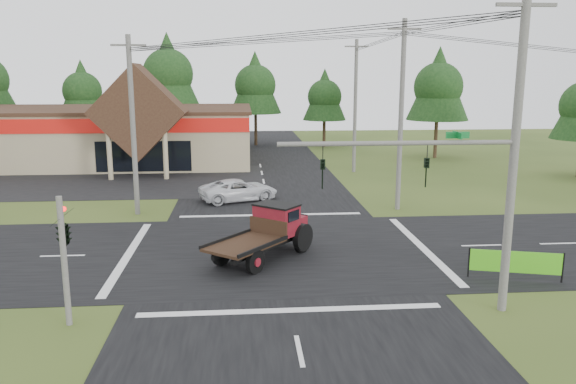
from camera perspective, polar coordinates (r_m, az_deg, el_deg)
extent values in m
plane|color=#334719|center=(26.87, -1.00, -6.01)|extent=(120.00, 120.00, 0.00)
cube|color=black|center=(26.87, -1.00, -5.99)|extent=(12.00, 120.00, 0.02)
cube|color=black|center=(26.86, -1.00, -5.98)|extent=(120.00, 12.00, 0.02)
cube|color=black|center=(46.95, -19.88, 0.98)|extent=(28.00, 14.00, 0.02)
cube|color=tan|center=(57.66, -19.17, 5.39)|extent=(30.00, 15.00, 5.00)
cube|color=#361E16|center=(57.47, -19.34, 7.92)|extent=(30.40, 15.40, 0.30)
cube|color=#B1130D|center=(50.27, -21.40, 6.24)|extent=(30.00, 0.12, 1.20)
cube|color=#361E16|center=(47.88, -14.88, 7.86)|extent=(7.78, 4.00, 7.78)
cylinder|color=tan|center=(46.97, -17.67, 3.59)|extent=(0.40, 0.40, 4.00)
cylinder|color=tan|center=(46.18, -12.34, 3.74)|extent=(0.40, 0.40, 4.00)
cube|color=black|center=(49.21, -14.45, 3.52)|extent=(8.00, 0.08, 2.60)
cylinder|color=#595651|center=(20.75, 21.56, -2.13)|extent=(0.24, 0.24, 7.00)
cylinder|color=#595651|center=(18.88, 11.13, 4.89)|extent=(8.00, 0.16, 0.16)
imported|color=black|center=(19.32, 13.87, 1.92)|extent=(0.16, 0.20, 1.00)
imported|color=black|center=(18.51, 3.53, 1.83)|extent=(0.16, 0.20, 1.00)
cube|color=#0C6626|center=(19.49, 16.85, 5.56)|extent=(0.80, 0.04, 0.22)
cylinder|color=#595651|center=(19.90, -21.78, -6.62)|extent=(0.20, 0.20, 4.40)
imported|color=black|center=(19.69, -21.94, -2.28)|extent=(0.53, 2.48, 1.00)
sphere|color=#FF0C0C|center=(19.78, -21.86, -1.61)|extent=(0.18, 0.18, 0.18)
cylinder|color=#595651|center=(20.39, 21.97, 3.33)|extent=(0.30, 0.30, 11.00)
cube|color=#595651|center=(20.34, 23.07, 17.11)|extent=(2.00, 0.12, 0.12)
cylinder|color=#595651|center=(34.28, -15.48, 6.38)|extent=(0.30, 0.30, 10.50)
cube|color=#595651|center=(34.20, -15.91, 14.16)|extent=(2.00, 0.12, 0.12)
cylinder|color=#595651|center=(34.98, 11.40, 7.50)|extent=(0.30, 0.30, 11.50)
cube|color=#595651|center=(35.01, 11.75, 15.93)|extent=(2.00, 0.12, 0.12)
cylinder|color=#595651|center=(48.58, 6.84, 8.57)|extent=(0.30, 0.30, 11.20)
cube|color=#595651|center=(48.57, 6.99, 14.47)|extent=(2.00, 0.12, 0.12)
cylinder|color=#332316|center=(70.30, -19.90, 5.75)|extent=(0.36, 0.36, 3.50)
cone|color=black|center=(70.02, -20.19, 9.86)|extent=(5.60, 5.60, 6.60)
sphere|color=black|center=(70.03, -20.17, 9.61)|extent=(4.40, 4.40, 4.40)
cylinder|color=#332316|center=(67.33, -11.87, 6.41)|extent=(0.36, 0.36, 4.55)
cone|color=black|center=(67.08, -12.11, 12.00)|extent=(7.28, 7.28, 8.58)
sphere|color=black|center=(67.08, -12.09, 11.67)|extent=(5.72, 5.72, 5.72)
cylinder|color=#332316|center=(67.86, -3.30, 6.38)|extent=(0.36, 0.36, 3.85)
cone|color=black|center=(67.57, -3.35, 11.07)|extent=(6.16, 6.16, 7.26)
sphere|color=black|center=(67.58, -3.35, 10.79)|extent=(4.84, 4.84, 4.84)
cylinder|color=#332316|center=(66.58, 3.69, 5.97)|extent=(0.36, 0.36, 3.15)
cone|color=black|center=(66.28, 3.74, 9.88)|extent=(5.04, 5.04, 5.94)
sphere|color=black|center=(66.29, 3.74, 9.65)|extent=(3.96, 3.96, 3.96)
cylinder|color=#332316|center=(59.24, 14.77, 5.25)|extent=(0.36, 0.36, 3.85)
cone|color=black|center=(58.91, 15.05, 10.62)|extent=(6.16, 6.16, 7.26)
sphere|color=black|center=(58.92, 15.04, 10.30)|extent=(4.84, 4.84, 4.84)
imported|color=silver|center=(37.59, -5.03, 0.21)|extent=(5.69, 4.02, 1.44)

